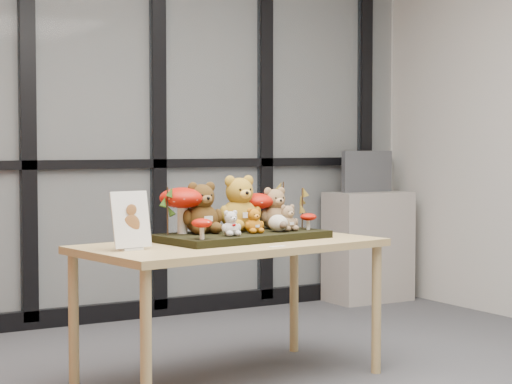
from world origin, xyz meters
TOP-DOWN VIEW (x-y plane):
  - room_shell at (0.00, 0.00)m, footprint 5.00×5.00m
  - glass_partition at (-0.00, 2.47)m, footprint 4.90×0.06m
  - display_table at (0.03, 0.67)m, footprint 1.58×0.96m
  - diorama_tray at (0.13, 0.75)m, footprint 0.91×0.55m
  - bear_pooh_yellow at (0.16, 0.83)m, footprint 0.27×0.25m
  - bear_brown_medium at (-0.06, 0.81)m, footprint 0.24×0.23m
  - bear_tan_back at (0.39, 0.85)m, footprint 0.21×0.19m
  - bear_small_yellow at (0.16, 0.68)m, footprint 0.12×0.11m
  - bear_white_bow at (-0.00, 0.62)m, footprint 0.12×0.11m
  - bear_beige_small at (0.37, 0.70)m, footprint 0.13×0.12m
  - plush_cream_hedgehog at (0.31, 0.68)m, footprint 0.08×0.08m
  - mushroom_back_left at (-0.15, 0.84)m, footprint 0.23×0.23m
  - mushroom_back_right at (0.29, 0.88)m, footprint 0.19×0.19m
  - mushroom_front_left at (-0.20, 0.55)m, footprint 0.10×0.10m
  - mushroom_front_right at (0.50, 0.70)m, footprint 0.09×0.09m
  - sprig_green_far_left at (-0.26, 0.80)m, footprint 0.05×0.05m
  - sprig_green_mid_left at (-0.13, 0.87)m, footprint 0.05×0.05m
  - sprig_dry_far_right at (0.47, 0.89)m, footprint 0.05×0.05m
  - sprig_dry_mid_right at (0.52, 0.78)m, footprint 0.05×0.05m
  - sprig_green_centre at (0.02, 0.90)m, footprint 0.05×0.05m
  - sign_holder at (-0.53, 0.61)m, footprint 0.19×0.08m
  - label_card at (0.12, 0.39)m, footprint 0.08×0.03m
  - cabinet at (2.07, 2.25)m, footprint 0.62×0.36m
  - monitor at (2.07, 2.27)m, footprint 0.44×0.05m

SIDE VIEW (x-z plane):
  - cabinet at x=2.07m, z-range 0.00..0.82m
  - display_table at x=0.03m, z-range 0.28..0.98m
  - label_card at x=0.12m, z-range 0.70..0.70m
  - diorama_tray at x=0.13m, z-range 0.70..0.74m
  - mushroom_front_right at x=0.50m, z-range 0.74..0.83m
  - plush_cream_hedgehog at x=0.31m, z-range 0.74..0.83m
  - mushroom_front_left at x=-0.20m, z-range 0.74..0.85m
  - bear_white_bow at x=0.00m, z-range 0.74..0.87m
  - bear_small_yellow at x=0.16m, z-range 0.74..0.88m
  - bear_beige_small at x=0.37m, z-range 0.74..0.89m
  - sign_holder at x=-0.53m, z-range 0.69..0.96m
  - mushroom_back_right at x=0.29m, z-range 0.74..0.94m
  - sprig_green_centre at x=0.02m, z-range 0.74..0.95m
  - sprig_dry_mid_right at x=0.52m, z-range 0.74..0.95m
  - sprig_green_mid_left at x=-0.13m, z-range 0.74..0.96m
  - sprig_green_far_left at x=-0.26m, z-range 0.74..0.97m
  - bear_tan_back at x=0.39m, z-range 0.74..0.98m
  - sprig_dry_far_right at x=0.47m, z-range 0.74..0.98m
  - mushroom_back_left at x=-0.15m, z-range 0.74..0.99m
  - bear_brown_medium at x=-0.06m, z-range 0.74..1.02m
  - bear_pooh_yellow at x=0.16m, z-range 0.74..1.05m
  - monitor at x=2.07m, z-range 0.82..1.13m
  - glass_partition at x=0.00m, z-range 0.03..2.81m
  - room_shell at x=0.00m, z-range -0.82..4.18m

